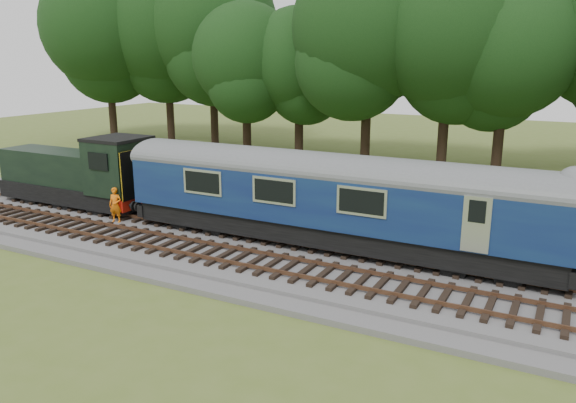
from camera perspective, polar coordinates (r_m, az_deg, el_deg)
The scene contains 9 objects.
ground at distance 22.22m, azimuth 0.34°, elevation -6.06°, with size 120.00×120.00×0.00m, color #526525.
ballast at distance 22.16m, azimuth 0.34°, elevation -5.64°, with size 70.00×7.00×0.35m, color #4C4C4F.
track_north at distance 23.26m, azimuth 1.94°, elevation -4.04°, with size 67.20×2.40×0.21m.
track_south at distance 20.76m, azimuth -1.70°, elevation -6.35°, with size 67.20×2.40×0.21m.
fence at distance 26.08m, azimuth 4.91°, elevation -2.99°, with size 64.00×0.12×1.00m, color #6B6054, non-canonical shape.
tree_line at distance 42.32m, azimuth 14.23°, elevation 3.36°, with size 70.00×8.00×18.00m, color black, non-canonical shape.
dmu_railcar at distance 22.24m, azimuth 4.42°, elevation 0.94°, with size 18.05×2.86×3.88m.
shunter_loco at distance 30.55m, azimuth -20.34°, elevation 2.55°, with size 8.92×2.60×3.38m.
worker at distance 27.13m, azimuth -17.13°, elevation -0.33°, with size 0.60×0.39×1.64m, color orange.
Camera 1 is at (9.59, -18.48, 7.76)m, focal length 35.00 mm.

